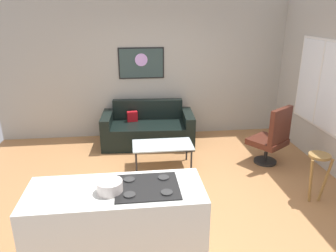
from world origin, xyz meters
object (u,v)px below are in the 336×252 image
object	(u,v)px
armchair	(272,137)
wall_painting	(141,63)
couch	(148,130)
mixing_bowl	(110,187)
coffee_table	(163,146)
bar_stool	(318,167)

from	to	relation	value
armchair	wall_painting	distance (m)	2.88
couch	armchair	xyz separation A→B (m)	(2.02, -1.18, 0.21)
mixing_bowl	wall_painting	xyz separation A→B (m)	(0.46, 3.82, 0.54)
couch	mixing_bowl	bearing A→B (deg)	-99.26
coffee_table	armchair	bearing A→B (deg)	-3.25
armchair	mixing_bowl	world-z (taller)	mixing_bowl
couch	mixing_bowl	world-z (taller)	mixing_bowl
coffee_table	wall_painting	distance (m)	1.96
couch	armchair	distance (m)	2.35
coffee_table	wall_painting	xyz separation A→B (m)	(-0.26, 1.58, 1.13)
mixing_bowl	wall_painting	world-z (taller)	wall_painting
bar_stool	mixing_bowl	world-z (taller)	mixing_bowl
coffee_table	wall_painting	bearing A→B (deg)	99.24
armchair	mixing_bowl	xyz separation A→B (m)	(-2.56, -2.14, 0.48)
couch	wall_painting	distance (m)	1.33
coffee_table	armchair	distance (m)	1.85
armchair	mixing_bowl	size ratio (longest dim) A/B	4.26
mixing_bowl	wall_painting	distance (m)	3.88
couch	mixing_bowl	xyz separation A→B (m)	(-0.54, -3.31, 0.69)
bar_stool	wall_painting	xyz separation A→B (m)	(-2.24, 2.82, 1.00)
couch	armchair	bearing A→B (deg)	-30.16
couch	bar_stool	distance (m)	3.18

